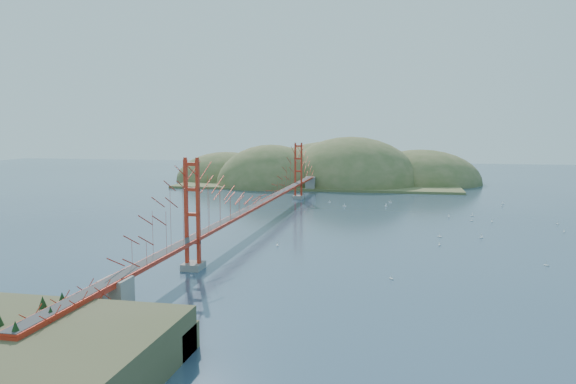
% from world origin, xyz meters
% --- Properties ---
extents(ground, '(320.00, 320.00, 0.00)m').
position_xyz_m(ground, '(0.00, 0.00, 0.00)').
color(ground, '#2C4058').
rests_on(ground, ground).
extents(bridge, '(2.20, 94.40, 12.00)m').
position_xyz_m(bridge, '(0.00, 0.18, 7.01)').
color(bridge, gray).
rests_on(bridge, ground).
extents(approach_viaduct, '(1.40, 12.00, 3.38)m').
position_xyz_m(approach_viaduct, '(0.00, -51.91, 2.55)').
color(approach_viaduct, red).
rests_on(approach_viaduct, ground).
extents(promontory, '(9.00, 6.00, 0.24)m').
position_xyz_m(promontory, '(0.00, -48.50, 0.12)').
color(promontory, '#59544C').
rests_on(promontory, ground).
extents(fort, '(3.70, 2.30, 1.75)m').
position_xyz_m(fort, '(0.40, -47.80, 0.67)').
color(fort, maroon).
rests_on(fort, ground).
extents(far_headlands, '(84.00, 58.00, 25.00)m').
position_xyz_m(far_headlands, '(2.21, 68.52, 0.00)').
color(far_headlands, olive).
rests_on(far_headlands, ground).
extents(sailboat_3, '(0.48, 0.40, 0.56)m').
position_xyz_m(sailboat_3, '(7.09, 25.86, 0.13)').
color(sailboat_3, white).
rests_on(sailboat_3, ground).
extents(sailboat_16, '(0.66, 0.66, 0.69)m').
position_xyz_m(sailboat_16, '(18.26, 22.48, 0.15)').
color(sailboat_16, white).
rests_on(sailboat_16, ground).
extents(sailboat_14, '(0.55, 0.58, 0.65)m').
position_xyz_m(sailboat_14, '(35.15, 7.60, 0.15)').
color(sailboat_14, white).
rests_on(sailboat_14, ground).
extents(sailboat_2, '(0.58, 0.58, 0.61)m').
position_xyz_m(sailboat_2, '(36.51, -20.97, 0.14)').
color(sailboat_2, white).
rests_on(sailboat_2, ground).
extents(sailboat_6, '(0.54, 0.54, 0.57)m').
position_xyz_m(sailboat_6, '(20.34, -29.73, 0.14)').
color(sailboat_6, white).
rests_on(sailboat_6, ground).
extents(sailboat_7, '(0.59, 0.47, 0.69)m').
position_xyz_m(sailboat_7, '(18.94, 27.85, 0.15)').
color(sailboat_7, white).
rests_on(sailboat_7, ground).
extents(sailboat_1, '(0.66, 0.66, 0.70)m').
position_xyz_m(sailboat_1, '(26.31, -6.84, 0.15)').
color(sailboat_1, white).
rests_on(sailboat_1, ground).
extents(sailboat_8, '(0.67, 0.67, 0.71)m').
position_xyz_m(sailboat_8, '(40.37, 29.98, 0.15)').
color(sailboat_8, white).
rests_on(sailboat_8, ground).
extents(sailboat_0, '(0.54, 0.56, 0.63)m').
position_xyz_m(sailboat_0, '(25.92, -12.42, 0.14)').
color(sailboat_0, white).
rests_on(sailboat_0, ground).
extents(sailboat_4, '(0.50, 0.56, 0.63)m').
position_xyz_m(sailboat_4, '(28.85, 11.08, 0.14)').
color(sailboat_4, white).
rests_on(sailboat_4, ground).
extents(sailboat_12, '(0.66, 0.60, 0.75)m').
position_xyz_m(sailboat_12, '(10.59, 20.55, 0.16)').
color(sailboat_12, white).
rests_on(sailboat_12, ground).
extents(sailboat_10, '(0.54, 0.54, 0.61)m').
position_xyz_m(sailboat_10, '(6.01, -16.71, 0.14)').
color(sailboat_10, white).
rests_on(sailboat_10, ground).
extents(sailboat_13, '(0.68, 0.68, 0.71)m').
position_xyz_m(sailboat_13, '(31.73, -6.36, 0.15)').
color(sailboat_13, white).
rests_on(sailboat_13, ground).
extents(sailboat_5, '(0.56, 0.56, 0.62)m').
position_xyz_m(sailboat_5, '(44.66, 7.42, 0.14)').
color(sailboat_5, white).
rests_on(sailboat_5, ground).
extents(sailboat_17, '(0.62, 0.56, 0.70)m').
position_xyz_m(sailboat_17, '(32.81, 13.19, 0.15)').
color(sailboat_17, white).
rests_on(sailboat_17, ground).
extents(sailboat_15, '(0.53, 0.53, 0.58)m').
position_xyz_m(sailboat_15, '(39.72, 26.67, 0.14)').
color(sailboat_15, white).
rests_on(sailboat_15, ground).
extents(sailboat_9, '(0.42, 0.49, 0.56)m').
position_xyz_m(sailboat_9, '(43.87, 0.69, 0.13)').
color(sailboat_9, white).
rests_on(sailboat_9, ground).
extents(sailboat_extra_0, '(0.50, 0.41, 0.59)m').
position_xyz_m(sailboat_extra_0, '(32.06, 7.79, 0.14)').
color(sailboat_extra_0, white).
rests_on(sailboat_extra_0, ground).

